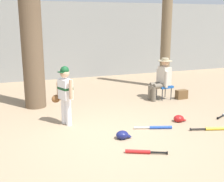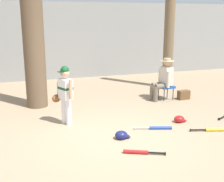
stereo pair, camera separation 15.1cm
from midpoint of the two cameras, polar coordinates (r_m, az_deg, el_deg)
The scene contains 13 objects.
ground_plane at distance 5.72m, azimuth 0.19°, elevation -9.47°, with size 60.00×60.00×0.00m, color #9E8466.
concrete_back_wall at distance 11.51m, azimuth -10.91°, elevation 9.62°, with size 18.00×0.36×2.91m, color gray.
tree_near_player at distance 7.72m, azimuth -16.41°, elevation 15.12°, with size 0.92×0.92×5.97m.
tree_behind_spectator at distance 9.90m, azimuth 10.21°, elevation 12.84°, with size 0.45×0.45×4.68m.
young_ballplayer at distance 6.38m, azimuth -9.93°, elevation -0.13°, with size 0.46×0.55×1.31m.
folding_stool at distance 8.53m, azimuth 9.68°, elevation 0.81°, with size 0.43×0.43×0.41m.
seated_spectator at distance 8.42m, azimuth 9.19°, elevation 2.58°, with size 0.67×0.53×1.20m.
handbag_beside_stool at distance 8.71m, azimuth 13.01°, elevation -0.66°, with size 0.34×0.18×0.26m, color brown.
bat_blue_youth at distance 6.29m, azimuth 8.29°, elevation -7.08°, with size 0.78×0.30×0.07m.
bat_yellow_trainer at distance 6.49m, azimuth 18.73°, elevation -7.02°, with size 0.81×0.29×0.07m.
bat_red_barrel at distance 5.17m, azimuth 4.90°, elevation -11.79°, with size 0.69×0.36×0.07m.
batting_helmet_navy at distance 5.73m, azimuth 1.30°, elevation -8.65°, with size 0.30×0.23×0.17m.
batting_helmet_red at distance 6.79m, azimuth 12.36°, elevation -5.33°, with size 0.28×0.22×0.16m.
Camera 1 is at (-1.86, -4.91, 2.27)m, focal length 46.59 mm.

